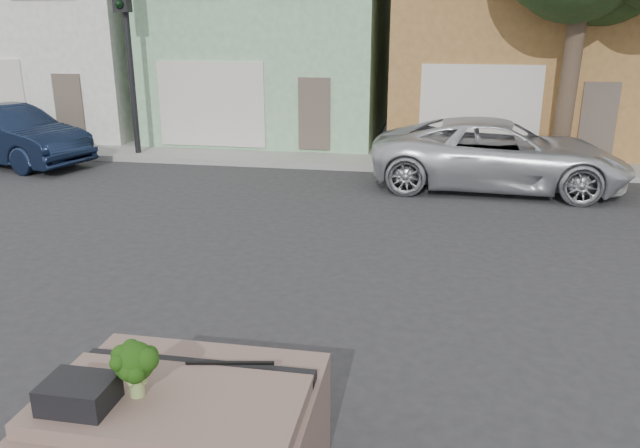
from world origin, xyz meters
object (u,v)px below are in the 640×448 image
(navy_sedan, at_px, (13,164))
(broccoli, at_px, (135,369))
(traffic_signal, at_px, (129,66))
(silver_pickup, at_px, (496,188))

(navy_sedan, bearing_deg, broccoli, -124.42)
(traffic_signal, height_order, broccoli, traffic_signal)
(broccoli, bearing_deg, navy_sedan, 129.31)
(navy_sedan, height_order, silver_pickup, silver_pickup)
(silver_pickup, xyz_separation_m, broccoli, (-3.53, -11.05, 1.33))
(traffic_signal, relative_size, broccoli, 11.87)
(traffic_signal, bearing_deg, silver_pickup, -9.30)
(silver_pickup, xyz_separation_m, traffic_signal, (-9.78, 1.60, 2.55))
(silver_pickup, bearing_deg, traffic_signal, 83.28)
(traffic_signal, bearing_deg, broccoli, -63.68)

